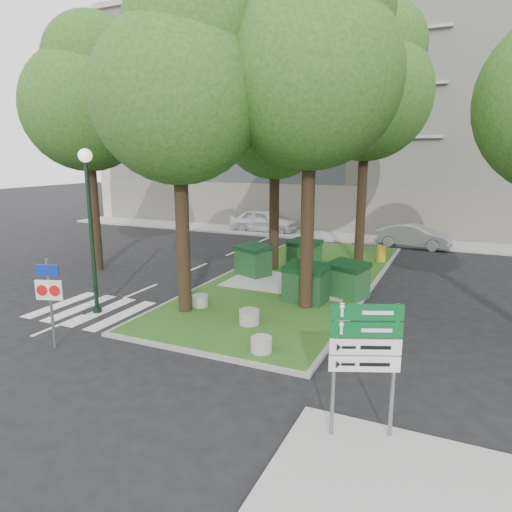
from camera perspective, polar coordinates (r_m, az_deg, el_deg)
The scene contains 24 objects.
ground at distance 12.69m, azimuth -9.28°, elevation -11.54°, with size 120.00×120.00×0.00m, color black.
median_island at distance 19.28m, azimuth 5.23°, elevation -2.83°, with size 6.00×16.00×0.12m, color #204814.
median_kerb at distance 19.28m, azimuth 5.23°, elevation -2.86°, with size 6.30×16.30×0.10m, color gray.
building_sidewalk at distance 29.28m, azimuth 11.10°, elevation 2.26°, with size 42.00×3.00×0.12m, color #999993.
zebra_crossing at distance 15.98m, azimuth -17.62°, elevation -6.84°, with size 5.00×3.00×0.01m, color silver.
apartment_building at distance 36.30m, azimuth 14.54°, elevation 16.62°, with size 41.00×12.00×16.00m, color tan.
tree_median_near_left at distance 14.69m, azimuth -9.37°, elevation 20.88°, with size 5.20×5.20×10.53m.
tree_median_near_right at distance 15.11m, azimuth 7.37°, elevation 23.27°, with size 5.60×5.60×11.46m.
tree_median_mid at distance 20.17m, azimuth 2.70°, elevation 17.72°, with size 4.80×4.80×9.99m.
tree_median_far at distance 22.29m, azimuth 14.01°, elevation 20.35°, with size 5.80×5.80×11.93m.
tree_street_left at distance 21.80m, azimuth -20.26°, elevation 18.38°, with size 5.40×5.40×11.00m.
dumpster_a at distance 19.44m, azimuth -0.38°, elevation -0.50°, with size 1.74×1.53×1.35m.
dumpster_b at distance 20.75m, azimuth 6.04°, elevation 0.21°, with size 1.60×1.29×1.31m.
dumpster_c at distance 16.02m, azimuth 6.25°, elevation -3.37°, with size 1.56×1.15×1.37m.
dumpster_d at distance 16.79m, azimuth 11.34°, elevation -2.92°, with size 1.67×1.45×1.30m.
bollard_left at distance 15.65m, azimuth -6.98°, elevation -5.56°, with size 0.54×0.54×0.38m, color gray.
bollard_right at distance 12.08m, azimuth 0.68°, elevation -11.00°, with size 0.56×0.56×0.40m, color #979792.
bollard_mid at distance 13.95m, azimuth -0.85°, elevation -7.61°, with size 0.62×0.62×0.44m, color gray.
litter_bin at distance 22.75m, azimuth 15.40°, elevation 0.26°, with size 0.43×0.43×0.75m, color gold.
street_lamp at distance 15.52m, azimuth -20.08°, elevation 5.16°, with size 0.43×0.43×5.34m.
traffic_sign_pole at distance 13.34m, azimuth -24.39°, elevation -4.06°, with size 0.72×0.27×2.48m.
directional_sign at distance 8.40m, azimuth 13.45°, elevation -11.31°, with size 1.18×0.52×2.52m.
car_white at distance 31.06m, azimuth 0.96°, elevation 4.43°, with size 1.86×4.62×1.57m, color white.
car_silver at distance 27.35m, azimuth 19.10°, elevation 2.38°, with size 1.41×4.04×1.33m, color #A0A2A8.
Camera 1 is at (6.55, -9.59, 5.13)m, focal length 32.00 mm.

